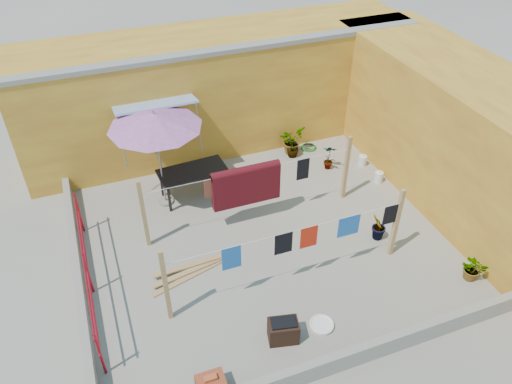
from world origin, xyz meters
TOP-DOWN VIEW (x-y plane):
  - ground at (0.00, 0.00)m, footprint 80.00×80.00m
  - wall_back at (0.50, 4.69)m, footprint 11.00×3.27m
  - wall_right at (5.20, 0.00)m, footprint 2.40×9.00m
  - parapet_front at (0.00, -3.58)m, footprint 8.30×0.16m
  - parapet_left at (-4.08, 0.00)m, footprint 0.16×7.30m
  - red_railing at (-3.85, -0.20)m, footprint 0.05×4.20m
  - clothesline_rig at (-0.07, 0.54)m, footprint 5.09×2.35m
  - patio_umbrella at (-1.80, 2.18)m, footprint 2.67×2.67m
  - outdoor_table at (-1.04, 2.19)m, footprint 1.74×0.95m
  - lumber_pile at (-1.77, -0.39)m, footprint 1.98×0.67m
  - brazier at (-0.63, -2.65)m, footprint 0.63×0.48m
  - white_basin at (0.18, -2.65)m, footprint 0.48×0.48m
  - water_jug_a at (3.70, 1.88)m, footprint 0.22×0.22m
  - water_jug_b at (3.70, 1.04)m, footprint 0.22×0.22m
  - green_hose at (2.69, 3.20)m, footprint 0.46×0.46m
  - plant_back_a at (2.11, 3.20)m, footprint 0.93×0.91m
  - plant_back_b at (2.06, 2.98)m, footprint 0.43×0.43m
  - plant_right_a at (2.74, 2.08)m, footprint 0.49×0.44m
  - plant_right_b at (2.48, -0.89)m, footprint 0.51×0.51m
  - plant_right_c at (3.70, -2.65)m, footprint 0.69×0.68m

SIDE VIEW (x-z plane):
  - ground at x=0.00m, z-range 0.00..0.00m
  - green_hose at x=2.69m, z-range 0.00..0.06m
  - white_basin at x=0.18m, z-range 0.00..0.09m
  - lumber_pile at x=-1.77m, z-range 0.00..0.12m
  - water_jug_a at x=3.70m, z-range -0.02..0.33m
  - water_jug_b at x=3.70m, z-range -0.02..0.33m
  - parapet_front at x=0.00m, z-range 0.00..0.44m
  - parapet_left at x=-4.08m, z-range 0.00..0.44m
  - brazier at x=-0.63m, z-range -0.01..0.50m
  - plant_right_c at x=3.70m, z-range 0.00..0.58m
  - plant_back_b at x=2.06m, z-range 0.00..0.62m
  - plant_right_b at x=2.48m, z-range 0.00..0.73m
  - plant_right_a at x=2.74m, z-range 0.00..0.77m
  - plant_back_a at x=2.11m, z-range 0.00..0.78m
  - outdoor_table at x=-1.04m, z-range 0.32..1.11m
  - red_railing at x=-3.85m, z-range 0.17..1.27m
  - clothesline_rig at x=-0.07m, z-range 0.13..1.93m
  - wall_right at x=5.20m, z-range 0.00..3.20m
  - wall_back at x=0.50m, z-range 0.00..3.21m
  - patio_umbrella at x=-1.80m, z-range 1.04..3.65m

